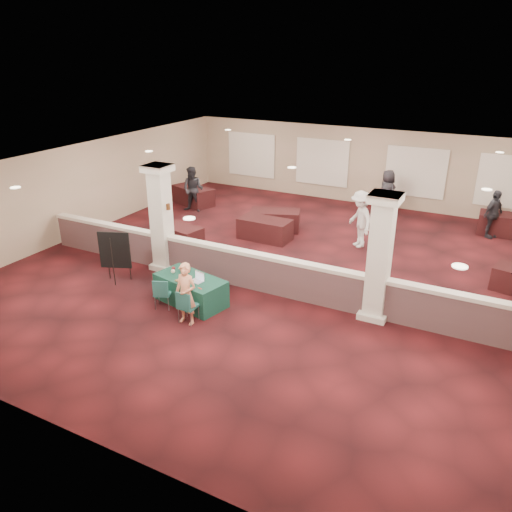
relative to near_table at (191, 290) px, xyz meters
The scene contains 32 objects.
ground 3.37m from the near_table, 63.43° to the left, with size 16.00×16.00×0.00m, color #461114.
wall_back 11.17m from the near_table, 82.23° to the left, with size 16.00×0.04×3.20m, color #9C8B6C.
wall_front 5.36m from the near_table, 73.30° to the right, with size 16.00×0.04×3.20m, color #9C8B6C.
wall_left 7.26m from the near_table, 155.22° to the left, with size 0.04×16.00×3.20m, color #9C8B6C.
ceiling 4.39m from the near_table, 63.43° to the left, with size 16.00×16.00×0.02m, color silver.
partition_wall 2.13m from the near_table, 45.00° to the left, with size 15.60×0.28×1.10m.
column_left 2.80m from the near_table, 143.13° to the left, with size 0.72×0.72×3.20m.
column_right 4.91m from the near_table, 18.43° to the left, with size 0.72×0.72×3.20m.
sconce_left 3.18m from the near_table, 146.66° to the left, with size 0.12×0.12×0.18m.
sconce_right 2.81m from the near_table, 138.91° to the left, with size 0.12×0.12×0.18m.
near_table is the anchor object (origin of this frame).
conf_chair_main 1.06m from the near_table, 61.47° to the right, with size 0.43×0.43×0.86m.
conf_chair_side 0.78m from the near_table, 127.67° to the right, with size 0.54×0.54×0.83m.
easel_board 2.67m from the near_table, behind, with size 0.85×0.54×1.53m.
woman 1.12m from the near_table, 61.03° to the right, with size 0.57×0.38×1.58m, color #F89B6C.
far_table_front_left 4.30m from the near_table, 129.86° to the left, with size 1.67×0.83×0.68m, color black.
far_table_front_center 5.16m from the near_table, 94.29° to the left, with size 1.81×0.91×0.74m, color black.
far_table_back_left 9.00m from the near_table, 123.74° to the left, with size 1.87×0.93×0.76m, color black.
far_table_back_center 6.22m from the near_table, 94.61° to the left, with size 1.81×0.90×0.73m, color black.
far_table_back_right 11.87m from the near_table, 53.14° to the left, with size 1.88×0.94×0.76m, color black.
attendee_a 8.03m from the near_table, 123.51° to the left, with size 0.88×0.49×1.84m, color black.
attendee_b 6.62m from the near_table, 65.50° to the left, with size 1.23×0.57×1.93m, color silver.
attendee_c 11.19m from the near_table, 53.60° to the left, with size 1.01×0.48×1.71m, color black.
attendee_d 10.36m from the near_table, 75.12° to the left, with size 0.89×0.48×1.79m, color black.
laptop_base 0.48m from the near_table, 21.90° to the right, with size 0.33×0.23×0.02m, color silver.
laptop_screen 0.58m from the near_table, ahead, with size 0.33×0.01×0.22m, color silver.
screen_glow 0.57m from the near_table, ahead, with size 0.30×0.00×0.19m, color silver.
knitting 0.46m from the near_table, 91.13° to the right, with size 0.40×0.30×0.03m, color #BB6C1D.
yarn_cream 0.70m from the near_table, behind, with size 0.11×0.11×0.11m, color beige.
yarn_red 0.82m from the near_table, 163.48° to the left, with size 0.10×0.10×0.10m, color maroon.
yarn_grey 0.63m from the near_table, 152.63° to the left, with size 0.10×0.10×0.10m, color #515156.
scissors 0.80m from the near_table, 35.74° to the right, with size 0.12×0.03×0.01m, color red.
Camera 1 is at (5.44, -12.62, 6.30)m, focal length 35.00 mm.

